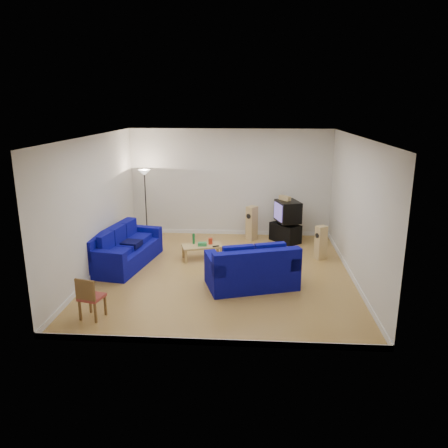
# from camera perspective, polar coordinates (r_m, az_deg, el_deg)

# --- Properties ---
(room) EXTENTS (6.01, 6.51, 3.21)m
(room) POSITION_cam_1_polar(r_m,az_deg,el_deg) (9.99, -0.15, 1.85)
(room) COLOR brown
(room) RESTS_ON ground
(sofa_three_seat) EXTENTS (1.40, 2.48, 0.90)m
(sofa_three_seat) POSITION_cam_1_polar(r_m,az_deg,el_deg) (11.19, -12.96, -3.50)
(sofa_three_seat) COLOR #010155
(sofa_three_seat) RESTS_ON ground
(sofa_loveseat) EXTENTS (2.13, 1.58, 0.95)m
(sofa_loveseat) POSITION_cam_1_polar(r_m,az_deg,el_deg) (9.58, 3.70, -6.20)
(sofa_loveseat) COLOR #010155
(sofa_loveseat) RESTS_ON ground
(coffee_table) EXTENTS (1.13, 0.80, 0.37)m
(coffee_table) POSITION_cam_1_polar(r_m,az_deg,el_deg) (11.29, -2.88, -3.02)
(coffee_table) COLOR tan
(coffee_table) RESTS_ON ground
(bottle) EXTENTS (0.08, 0.08, 0.28)m
(bottle) POSITION_cam_1_polar(r_m,az_deg,el_deg) (11.34, -3.99, -1.94)
(bottle) COLOR #197233
(bottle) RESTS_ON coffee_table
(tissue_box) EXTENTS (0.24, 0.15, 0.09)m
(tissue_box) POSITION_cam_1_polar(r_m,az_deg,el_deg) (11.20, -2.85, -2.64)
(tissue_box) COLOR green
(tissue_box) RESTS_ON coffee_table
(red_canister) EXTENTS (0.16, 0.16, 0.16)m
(red_canister) POSITION_cam_1_polar(r_m,az_deg,el_deg) (11.33, -1.78, -2.25)
(red_canister) COLOR red
(red_canister) RESTS_ON coffee_table
(remote) EXTENTS (0.17, 0.12, 0.02)m
(remote) POSITION_cam_1_polar(r_m,az_deg,el_deg) (11.15, -1.07, -2.91)
(remote) COLOR black
(remote) RESTS_ON coffee_table
(tv_stand) EXTENTS (0.94, 0.99, 0.54)m
(tv_stand) POSITION_cam_1_polar(r_m,az_deg,el_deg) (12.82, 8.01, -1.14)
(tv_stand) COLOR black
(tv_stand) RESTS_ON ground
(av_receiver) EXTENTS (0.46, 0.48, 0.09)m
(av_receiver) POSITION_cam_1_polar(r_m,az_deg,el_deg) (12.73, 8.09, 0.20)
(av_receiver) COLOR black
(av_receiver) RESTS_ON tv_stand
(television) EXTENTS (0.77, 0.91, 0.60)m
(television) POSITION_cam_1_polar(r_m,az_deg,el_deg) (12.60, 8.31, 1.65)
(television) COLOR black
(television) RESTS_ON av_receiver
(centre_speaker) EXTENTS (0.34, 0.36, 0.13)m
(centre_speaker) POSITION_cam_1_polar(r_m,az_deg,el_deg) (12.62, 7.95, 3.37)
(centre_speaker) COLOR tan
(centre_speaker) RESTS_ON television
(speaker_left) EXTENTS (0.37, 0.38, 1.01)m
(speaker_left) POSITION_cam_1_polar(r_m,az_deg,el_deg) (12.83, 3.64, 0.11)
(speaker_left) COLOR tan
(speaker_left) RESTS_ON ground
(speaker_right) EXTENTS (0.33, 0.31, 0.88)m
(speaker_right) POSITION_cam_1_polar(r_m,az_deg,el_deg) (11.51, 12.53, -2.38)
(speaker_right) COLOR tan
(speaker_right) RESTS_ON ground
(floor_lamp) EXTENTS (0.35, 0.35, 2.06)m
(floor_lamp) POSITION_cam_1_polar(r_m,az_deg,el_deg) (12.88, -10.31, 5.41)
(floor_lamp) COLOR black
(floor_lamp) RESTS_ON ground
(dining_chair) EXTENTS (0.49, 0.49, 0.84)m
(dining_chair) POSITION_cam_1_polar(r_m,az_deg,el_deg) (8.51, -17.14, -8.98)
(dining_chair) COLOR brown
(dining_chair) RESTS_ON ground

